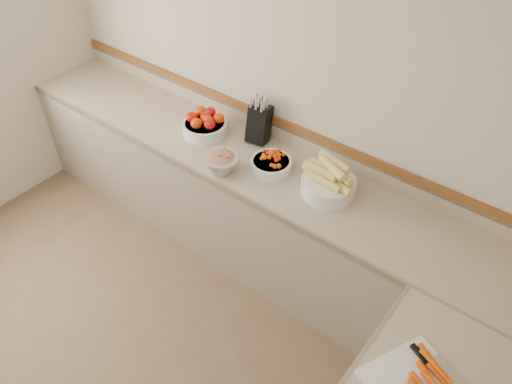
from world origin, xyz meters
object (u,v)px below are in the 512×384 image
Objects in this scene: knife_block at (259,123)px; tomato_bowl at (205,124)px; cherry_tomato_bowl at (271,163)px; corn_bowl at (329,182)px; rhubarb_bowl at (221,162)px.

knife_block is 1.09× the size of tomato_bowl.
tomato_bowl is at bearing 175.94° from cherry_tomato_bowl.
cherry_tomato_bowl is 0.42m from corn_bowl.
tomato_bowl is 0.63m from cherry_tomato_bowl.
rhubarb_bowl is at bearing -160.05° from corn_bowl.
cherry_tomato_bowl is 0.33m from rhubarb_bowl.
rhubarb_bowl is (0.38, -0.26, 0.00)m from tomato_bowl.
knife_block is 1.28× the size of cherry_tomato_bowl.
knife_block reaches higher than rhubarb_bowl.
cherry_tomato_bowl is at bearing 40.89° from rhubarb_bowl.
knife_block is 0.44m from rhubarb_bowl.
tomato_bowl is at bearing -154.72° from knife_block.
tomato_bowl is 0.46m from rhubarb_bowl.
cherry_tomato_bowl is at bearing -38.59° from knife_block.
cherry_tomato_bowl is (0.63, -0.04, -0.02)m from tomato_bowl.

